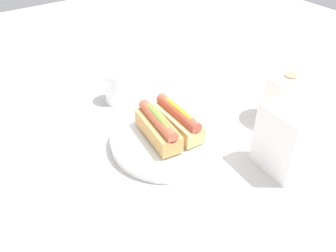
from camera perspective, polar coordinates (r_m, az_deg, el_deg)
The scene contains 7 objects.
ground_plane at distance 0.85m, azimuth -0.82°, elevation -2.69°, with size 2.40×2.40×0.00m, color beige.
serving_bowl at distance 0.83m, azimuth 0.00°, elevation -1.98°, with size 0.27×0.27×0.03m.
hotdog_front at distance 0.80m, azimuth -1.66°, elevation -0.18°, with size 0.16×0.07×0.06m.
hotdog_back at distance 0.82m, azimuth 1.62°, elevation 1.06°, with size 0.15×0.06×0.06m.
water_glass at distance 0.99m, azimuth -8.54°, elevation 6.05°, with size 0.07×0.07×0.09m.
paper_towel_roll at distance 0.94m, azimuth 18.51°, elevation 4.14°, with size 0.11×0.11×0.13m.
napkin_box at distance 0.77m, azimuth 17.54°, elevation -2.55°, with size 0.11×0.04×0.15m, color white.
Camera 1 is at (0.55, -0.37, 0.54)m, focal length 37.63 mm.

